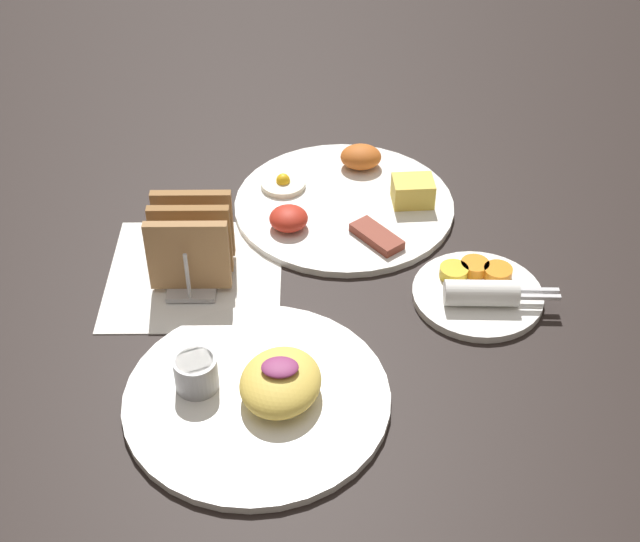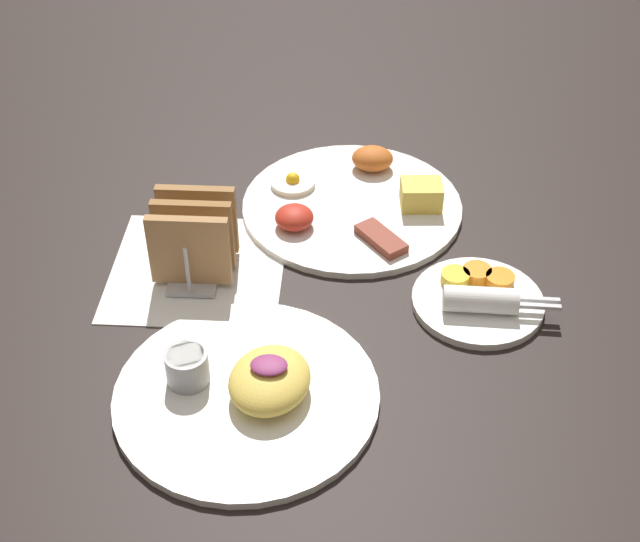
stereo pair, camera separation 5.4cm
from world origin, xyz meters
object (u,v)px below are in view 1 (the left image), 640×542
plate_breakfast (346,201)px  plate_foreground (259,392)px  toast_rack (191,243)px  plate_condiments (478,291)px

plate_breakfast → plate_foreground: size_ratio=1.05×
toast_rack → plate_foreground: bearing=-67.0°
plate_foreground → toast_rack: toast_rack is taller
plate_breakfast → plate_foreground: 0.38m
plate_foreground → plate_condiments: bearing=32.3°
plate_condiments → plate_foreground: plate_foreground is taller
plate_breakfast → toast_rack: bearing=-143.4°
toast_rack → plate_breakfast: bearing=36.6°
plate_foreground → toast_rack: size_ratio=2.51×
plate_condiments → plate_foreground: size_ratio=0.60×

